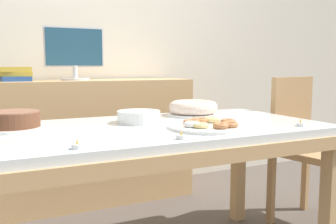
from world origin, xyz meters
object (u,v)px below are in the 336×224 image
(computer_monitor, at_px, (75,54))
(book_stack, at_px, (16,74))
(tealight_left_edge, at_px, (300,124))
(cake_chocolate_round, at_px, (13,121))
(tealight_near_front, at_px, (181,137))
(chair, at_px, (306,143))
(pastry_platter, at_px, (209,125))
(cake_golden_bundt, at_px, (193,108))
(tealight_centre, at_px, (77,146))
(plate_stack, at_px, (139,117))

(computer_monitor, height_order, book_stack, computer_monitor)
(tealight_left_edge, bearing_deg, cake_chocolate_round, 158.67)
(computer_monitor, distance_m, tealight_near_front, 1.53)
(chair, relative_size, cake_chocolate_round, 3.13)
(pastry_platter, distance_m, tealight_near_front, 0.29)
(chair, distance_m, cake_chocolate_round, 1.74)
(cake_chocolate_round, height_order, tealight_near_front, cake_chocolate_round)
(chair, bearing_deg, cake_golden_bundt, 173.70)
(chair, height_order, book_stack, book_stack)
(computer_monitor, height_order, pastry_platter, computer_monitor)
(cake_golden_bundt, height_order, tealight_centre, cake_golden_bundt)
(computer_monitor, height_order, tealight_centre, computer_monitor)
(plate_stack, relative_size, tealight_centre, 5.25)
(chair, bearing_deg, tealight_centre, -162.24)
(cake_golden_bundt, xyz_separation_m, plate_stack, (-0.38, -0.13, -0.01))
(chair, distance_m, pastry_platter, 1.01)
(cake_golden_bundt, bearing_deg, pastry_platter, -110.05)
(computer_monitor, relative_size, tealight_near_front, 10.60)
(computer_monitor, distance_m, plate_stack, 1.08)
(cake_chocolate_round, relative_size, tealight_centre, 7.50)
(computer_monitor, xyz_separation_m, tealight_near_front, (0.09, -1.48, -0.36))
(chair, relative_size, tealight_near_front, 23.50)
(cake_golden_bundt, xyz_separation_m, tealight_left_edge, (0.26, -0.54, -0.03))
(chair, xyz_separation_m, book_stack, (-1.65, 0.99, 0.43))
(chair, height_order, computer_monitor, computer_monitor)
(cake_chocolate_round, xyz_separation_m, plate_stack, (0.57, -0.05, -0.01))
(book_stack, xyz_separation_m, pastry_platter, (0.71, -1.31, -0.21))
(cake_chocolate_round, bearing_deg, pastry_platter, -23.14)
(cake_golden_bundt, xyz_separation_m, tealight_centre, (-0.77, -0.58, -0.03))
(tealight_centre, bearing_deg, computer_monitor, 78.37)
(plate_stack, bearing_deg, tealight_near_front, -90.52)
(computer_monitor, bearing_deg, pastry_platter, -76.42)
(book_stack, relative_size, tealight_centre, 5.78)
(cake_chocolate_round, height_order, cake_golden_bundt, same)
(book_stack, height_order, plate_stack, book_stack)
(cake_chocolate_round, bearing_deg, tealight_left_edge, -21.33)
(cake_golden_bundt, height_order, plate_stack, cake_golden_bundt)
(cake_chocolate_round, distance_m, tealight_near_front, 0.76)
(tealight_left_edge, xyz_separation_m, tealight_near_front, (-0.64, -0.04, 0.00))
(tealight_left_edge, bearing_deg, cake_golden_bundt, 115.71)
(computer_monitor, distance_m, book_stack, 0.42)
(computer_monitor, relative_size, tealight_centre, 10.60)
(chair, distance_m, computer_monitor, 1.69)
(chair, bearing_deg, computer_monitor, 141.77)
(tealight_left_edge, relative_size, tealight_near_front, 1.00)
(pastry_platter, bearing_deg, plate_stack, 128.27)
(tealight_near_front, bearing_deg, book_stack, 108.09)
(cake_chocolate_round, xyz_separation_m, tealight_left_edge, (1.20, -0.47, -0.03))
(chair, xyz_separation_m, tealight_near_front, (-1.16, -0.50, 0.22))
(plate_stack, distance_m, tealight_centre, 0.61)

